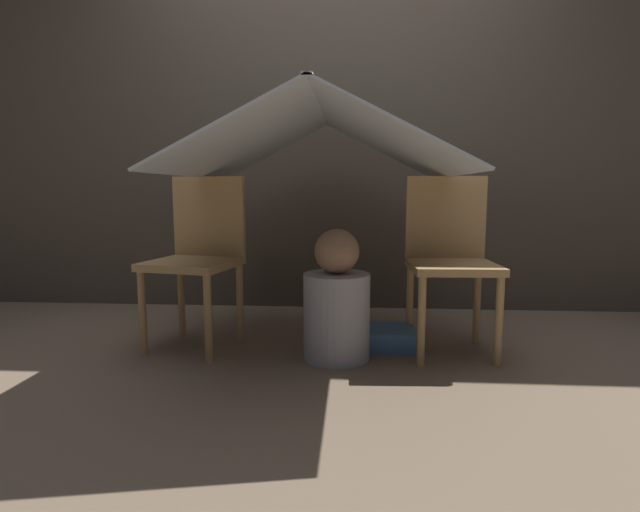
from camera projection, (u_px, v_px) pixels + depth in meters
ground_plane at (317, 363)px, 2.30m from camera, size 8.80×8.80×0.00m
wall_back at (330, 120)px, 3.26m from camera, size 7.00×0.05×2.50m
chair_left at (199, 252)px, 2.53m from camera, size 0.48×0.48×0.86m
chair_right at (450, 254)px, 2.45m from camera, size 0.42×0.42×0.86m
sheet_canopy at (320, 140)px, 2.35m from camera, size 1.28×1.31×0.33m
person_front at (337, 304)px, 2.33m from camera, size 0.31×0.31×0.62m
floor_cushion at (381, 337)px, 2.53m from camera, size 0.32×0.26×0.10m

